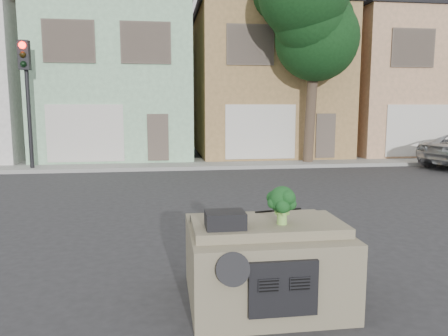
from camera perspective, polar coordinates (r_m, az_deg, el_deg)
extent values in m
plane|color=#303033|center=(8.94, 0.84, -8.73)|extent=(120.00, 120.00, 0.00)
cube|color=gray|center=(19.16, -3.92, 0.56)|extent=(40.00, 3.00, 0.15)
cube|color=#9BCEA3|center=(23.09, -13.59, 10.84)|extent=(7.20, 8.20, 7.55)
cube|color=#A27D4B|center=(23.59, 5.21, 10.97)|extent=(7.20, 8.20, 7.55)
cube|color=tan|center=(26.31, 21.60, 10.14)|extent=(7.20, 8.20, 7.55)
cube|color=black|center=(18.69, -24.25, 7.29)|extent=(0.40, 0.40, 5.10)
cube|color=#113514|center=(19.38, 11.41, 12.88)|extent=(4.40, 4.00, 8.50)
cube|color=#7C735A|center=(5.96, 5.32, -11.82)|extent=(2.00, 1.80, 1.12)
cube|color=black|center=(5.33, 0.15, -6.76)|extent=(0.48, 0.38, 0.20)
cube|color=black|center=(6.22, 7.11, -5.51)|extent=(0.69, 0.15, 0.02)
cube|color=#123B16|center=(5.50, 7.61, -4.79)|extent=(0.57, 0.57, 0.49)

